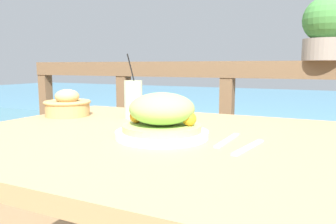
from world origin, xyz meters
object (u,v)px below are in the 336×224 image
Objects in this scene: drink_glass at (133,99)px; bread_basket at (68,105)px; salad_plate at (162,118)px; potted_plant at (325,28)px.

drink_glass reaches higher than bread_basket.
salad_plate is 0.38m from drink_glass.
drink_glass is at bearing 134.08° from salad_plate.
salad_plate is at bearing -112.85° from potted_plant.
potted_plant reaches higher than salad_plate.
potted_plant is at bearing 45.79° from drink_glass.
bread_basket is (-0.54, 0.20, -0.01)m from salad_plate.
potted_plant reaches higher than bread_basket.
salad_plate is 1.41× the size of bread_basket.
drink_glass is (-0.26, 0.27, 0.02)m from salad_plate.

